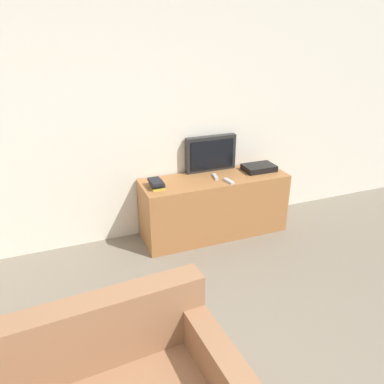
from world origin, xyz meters
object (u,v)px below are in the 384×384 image
object	(u,v)px
television	(211,154)
set_top_box	(259,168)
remote_on_stand	(215,177)
remote_secondary	(229,181)
book_stack	(157,184)
tv_stand	(214,206)

from	to	relation	value
television	set_top_box	distance (m)	0.59
set_top_box	remote_on_stand	bearing A→B (deg)	-177.71
remote_on_stand	television	bearing A→B (deg)	79.55
remote_secondary	remote_on_stand	bearing A→B (deg)	116.01
remote_secondary	book_stack	bearing A→B (deg)	169.72
television	remote_on_stand	distance (m)	0.30
tv_stand	television	world-z (taller)	television
remote_on_stand	remote_secondary	xyz separation A→B (m)	(0.08, -0.17, 0.00)
remote_secondary	set_top_box	xyz separation A→B (m)	(0.49, 0.19, 0.02)
tv_stand	remote_secondary	bearing A→B (deg)	-62.76
remote_on_stand	set_top_box	bearing A→B (deg)	2.29
remote_on_stand	remote_secondary	bearing A→B (deg)	-63.99
set_top_box	tv_stand	bearing A→B (deg)	-178.08
book_stack	remote_on_stand	distance (m)	0.69
book_stack	set_top_box	world-z (taller)	book_stack
television	set_top_box	xyz separation A→B (m)	(0.53, -0.21, -0.17)
remote_secondary	television	bearing A→B (deg)	95.70
television	remote_secondary	distance (m)	0.44
tv_stand	set_top_box	distance (m)	0.69
tv_stand	set_top_box	size ratio (longest dim) A/B	4.56
tv_stand	book_stack	distance (m)	0.78
television	set_top_box	world-z (taller)	television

